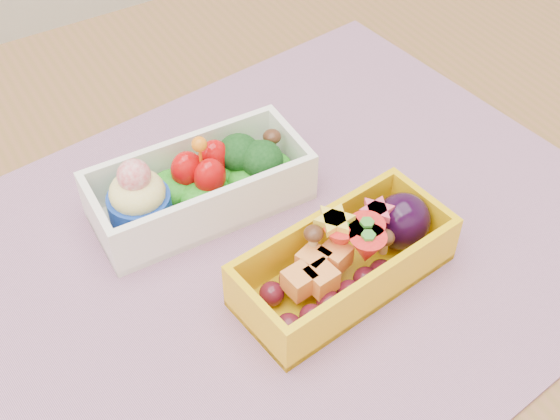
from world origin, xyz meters
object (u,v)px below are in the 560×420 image
bento_white (199,185)px  bento_yellow (348,258)px  placemat (275,248)px  table (252,297)px

bento_white → bento_yellow: bearing=-63.0°
placemat → bento_white: bearing=113.2°
placemat → bento_white: size_ratio=3.07×
placemat → bento_yellow: size_ratio=3.16×
bento_yellow → placemat: bearing=111.1°
placemat → bento_yellow: (0.03, -0.06, 0.03)m
placemat → bento_white: bento_white is taller
table → placemat: 0.11m
placemat → bento_yellow: bento_yellow is taller
bento_yellow → table: bearing=106.0°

